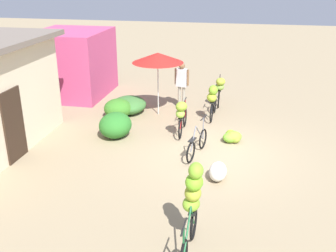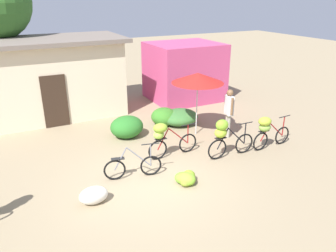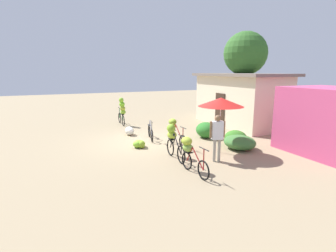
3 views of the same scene
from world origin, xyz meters
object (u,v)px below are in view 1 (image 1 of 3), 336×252
object	(u,v)px
bicycle_leftmost	(192,201)
produce_sack	(218,171)
bicycle_center_loaded	(182,114)
market_umbrella	(158,58)
bicycle_rightmost	(220,88)
banana_pile_on_ground	(232,137)
person_vendor	(182,80)
shop_pink	(73,63)
bicycle_by_shop	(213,99)
bicycle_near_pile	(197,144)

from	to	relation	value
bicycle_leftmost	produce_sack	distance (m)	2.77
bicycle_center_loaded	produce_sack	bearing A→B (deg)	-152.38
market_umbrella	produce_sack	bearing A→B (deg)	-150.27
market_umbrella	bicycle_rightmost	distance (m)	2.87
banana_pile_on_ground	produce_sack	bearing A→B (deg)	174.35
person_vendor	shop_pink	bearing A→B (deg)	79.41
bicycle_center_loaded	produce_sack	xyz separation A→B (m)	(-2.61, -1.37, -0.50)
person_vendor	bicycle_rightmost	bearing A→B (deg)	-69.96
shop_pink	person_vendor	size ratio (longest dim) A/B	1.84
bicycle_center_loaded	person_vendor	bearing A→B (deg)	9.61
market_umbrella	bicycle_by_shop	size ratio (longest dim) A/B	1.35
bicycle_by_shop	person_vendor	world-z (taller)	person_vendor
market_umbrella	bicycle_by_shop	world-z (taller)	market_umbrella
bicycle_leftmost	bicycle_rightmost	world-z (taller)	bicycle_leftmost
produce_sack	bicycle_by_shop	bearing A→B (deg)	7.36
bicycle_rightmost	produce_sack	world-z (taller)	bicycle_rightmost
shop_pink	bicycle_rightmost	bearing A→B (deg)	-93.52
produce_sack	person_vendor	xyz separation A→B (m)	(5.31, 1.82, 0.85)
bicycle_leftmost	produce_sack	world-z (taller)	bicycle_leftmost
shop_pink	bicycle_leftmost	distance (m)	10.86
shop_pink	market_umbrella	bearing A→B (deg)	-113.50
banana_pile_on_ground	bicycle_by_shop	bearing A→B (deg)	23.59
bicycle_near_pile	bicycle_center_loaded	xyz separation A→B (m)	(1.32, 0.67, 0.38)
market_umbrella	bicycle_near_pile	world-z (taller)	market_umbrella
person_vendor	banana_pile_on_ground	bearing A→B (deg)	-144.32
bicycle_center_loaded	banana_pile_on_ground	world-z (taller)	bicycle_center_loaded
bicycle_by_shop	produce_sack	size ratio (longest dim) A/B	2.39
market_umbrella	bicycle_rightmost	world-z (taller)	market_umbrella
bicycle_leftmost	bicycle_near_pile	size ratio (longest dim) A/B	1.09
shop_pink	market_umbrella	world-z (taller)	shop_pink
market_umbrella	bicycle_leftmost	world-z (taller)	market_umbrella
banana_pile_on_ground	person_vendor	bearing A→B (deg)	35.68
banana_pile_on_ground	bicycle_leftmost	bearing A→B (deg)	174.05
market_umbrella	bicycle_near_pile	size ratio (longest dim) A/B	1.43
person_vendor	produce_sack	bearing A→B (deg)	-161.04
bicycle_near_pile	bicycle_by_shop	world-z (taller)	bicycle_by_shop
bicycle_near_pile	bicycle_rightmost	distance (m)	4.55
shop_pink	bicycle_center_loaded	world-z (taller)	shop_pink
shop_pink	banana_pile_on_ground	world-z (taller)	shop_pink
bicycle_by_shop	bicycle_rightmost	bearing A→B (deg)	-4.44
bicycle_center_loaded	bicycle_near_pile	bearing A→B (deg)	-153.05
bicycle_center_loaded	bicycle_rightmost	distance (m)	3.34
bicycle_near_pile	person_vendor	bearing A→B (deg)	15.67
market_umbrella	person_vendor	bearing A→B (deg)	-39.45
bicycle_leftmost	bicycle_rightmost	size ratio (longest dim) A/B	1.07
bicycle_rightmost	banana_pile_on_ground	bearing A→B (deg)	-168.88
bicycle_near_pile	banana_pile_on_ground	xyz separation A→B (m)	(1.14, -0.94, -0.18)
bicycle_by_shop	bicycle_rightmost	distance (m)	1.59
bicycle_leftmost	banana_pile_on_ground	world-z (taller)	bicycle_leftmost
bicycle_center_loaded	market_umbrella	bearing A→B (deg)	32.60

